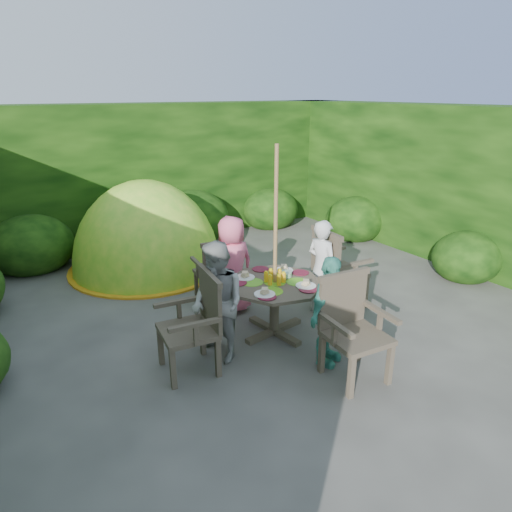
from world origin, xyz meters
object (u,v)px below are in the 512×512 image
garden_chair_left (196,322)px  child_right (322,268)px  patio_table (275,290)px  garden_chair_back (217,270)px  parasol_pole (275,245)px  garden_chair_front (352,326)px  child_left (218,303)px  child_front (328,311)px  garden_chair_right (335,268)px  child_back (232,265)px  dome_tent (149,268)px

garden_chair_left → child_right: 1.90m
patio_table → garden_chair_back: size_ratio=1.44×
parasol_pole → garden_chair_front: 1.23m
patio_table → garden_chair_left: bearing=-170.7°
parasol_pole → child_left: (-0.79, -0.11, -0.45)m
garden_chair_left → patio_table: bearing=106.1°
child_right → garden_chair_front: bearing=144.9°
patio_table → child_front: bearing=-82.2°
child_left → garden_chair_right: bearing=93.1°
garden_chair_left → garden_chair_front: garden_chair_front is taller
garden_chair_right → garden_chair_front: (-0.90, -1.25, -0.01)m
parasol_pole → garden_chair_left: bearing=-170.8°
garden_chair_front → child_front: bearing=107.1°
garden_chair_back → child_left: (-0.62, -1.20, 0.18)m
child_left → child_front: bearing=47.5°
garden_chair_left → child_back: 1.37m
patio_table → child_right: bearing=8.0°
patio_table → garden_chair_front: size_ratio=1.26×
dome_tent → patio_table: bearing=-60.2°
child_right → patio_table: bearing=90.4°
child_front → child_right: bearing=27.6°
patio_table → garden_chair_left: 1.10m
child_front → garden_chair_right: bearing=19.6°
patio_table → child_right: 0.80m
garden_chair_front → child_left: bearing=140.0°
garden_chair_right → child_back: bearing=66.8°
child_right → child_left: bearing=90.4°
patio_table → parasol_pole: (-0.00, -0.00, 0.55)m
garden_chair_left → child_left: bearing=109.3°
parasol_pole → child_front: 0.95m
garden_chair_left → child_left: (0.29, 0.06, 0.12)m
child_front → garden_chair_back: bearing=73.2°
parasol_pole → child_left: size_ratio=1.70×
patio_table → parasol_pole: 0.55m
child_right → child_back: 1.13m
garden_chair_back → child_back: child_back is taller
patio_table → child_back: (-0.12, 0.79, 0.08)m
garden_chair_left → child_right: bearing=105.6°
garden_chair_right → garden_chair_back: (-1.25, 0.92, -0.08)m
garden_chair_back → patio_table: bearing=105.8°
garden_chair_left → dome_tent: 3.12m
garden_chair_front → child_back: size_ratio=0.80×
garden_chair_back → dome_tent: (-0.35, 1.75, -0.47)m
garden_chair_right → child_front: size_ratio=0.87×
child_front → dome_tent: size_ratio=0.40×
child_left → dome_tent: bearing=169.2°
garden_chair_right → garden_chair_back: bearing=58.1°
parasol_pole → garden_chair_back: 1.27m
garden_chair_left → child_left: size_ratio=0.77×
child_right → dome_tent: 3.09m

